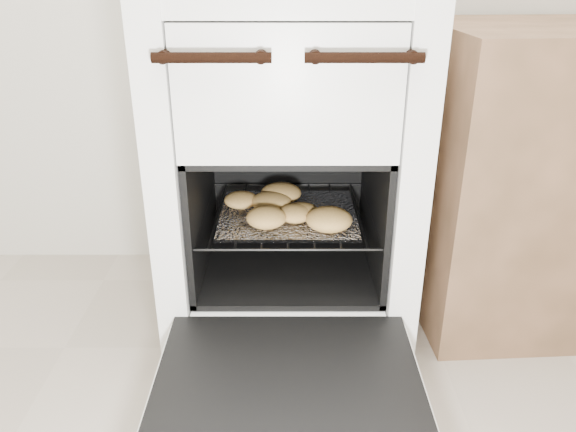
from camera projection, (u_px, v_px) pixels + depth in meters
name	position (u px, v px, depth m)	size (l,w,h in m)	color
stove	(288.00, 175.00, 1.44)	(0.59, 0.66, 0.90)	white
oven_door	(288.00, 383.00, 1.09)	(0.53, 0.41, 0.04)	black
oven_rack	(288.00, 213.00, 1.41)	(0.43, 0.41, 0.01)	black
foil_sheet	(288.00, 214.00, 1.39)	(0.33, 0.29, 0.01)	white
baked_rolls	(286.00, 207.00, 1.36)	(0.32, 0.30, 0.05)	#E3B15B
counter	(567.00, 176.00, 1.55)	(0.80, 0.53, 0.80)	brown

